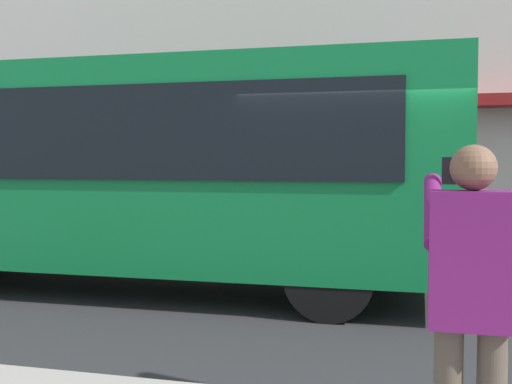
# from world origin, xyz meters

# --- Properties ---
(ground_plane) EXTENTS (60.00, 60.00, 0.00)m
(ground_plane) POSITION_xyz_m (0.00, 0.00, 0.00)
(ground_plane) COLOR #2B2B2D
(red_bus) EXTENTS (9.05, 2.54, 3.08)m
(red_bus) POSITION_xyz_m (3.26, -0.17, 1.68)
(red_bus) COLOR #0F7238
(red_bus) RESTS_ON ground_plane
(pedestrian_photographer) EXTENTS (0.53, 0.52, 1.70)m
(pedestrian_photographer) POSITION_xyz_m (-0.97, 4.59, 1.14)
(pedestrian_photographer) COLOR #4C4238
(pedestrian_photographer) RESTS_ON sidewalk_curb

